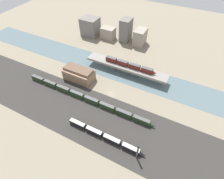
% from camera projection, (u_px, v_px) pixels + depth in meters
% --- Properties ---
extents(ground_plane, '(400.00, 400.00, 0.00)m').
position_uv_depth(ground_plane, '(111.00, 94.00, 131.96)').
color(ground_plane, gray).
extents(railbed_yard, '(280.00, 42.00, 0.01)m').
position_uv_depth(railbed_yard, '(94.00, 117.00, 117.02)').
color(railbed_yard, '#33302D').
rests_on(railbed_yard, ground).
extents(river_water, '(320.00, 26.71, 0.01)m').
position_uv_depth(river_water, '(126.00, 73.00, 149.21)').
color(river_water, slate).
rests_on(river_water, ground).
extents(bridge, '(70.13, 9.88, 7.19)m').
position_uv_depth(bridge, '(126.00, 67.00, 145.06)').
color(bridge, gray).
rests_on(bridge, ground).
extents(train_on_bridge, '(43.91, 3.17, 4.04)m').
position_uv_depth(train_on_bridge, '(130.00, 65.00, 141.68)').
color(train_on_bridge, '#5B1E19').
rests_on(train_on_bridge, bridge).
extents(train_yard_near, '(51.37, 2.67, 3.78)m').
position_uv_depth(train_yard_near, '(105.00, 136.00, 104.88)').
color(train_yard_near, black).
rests_on(train_yard_near, ground).
extents(train_yard_mid, '(103.93, 2.64, 4.12)m').
position_uv_depth(train_yard_mid, '(85.00, 98.00, 126.30)').
color(train_yard_mid, '#23381E').
rests_on(train_yard_mid, ground).
extents(warehouse_building, '(23.66, 12.95, 10.55)m').
position_uv_depth(warehouse_building, '(79.00, 74.00, 140.28)').
color(warehouse_building, '#937056').
rests_on(warehouse_building, ground).
extents(signal_tower, '(1.01, 1.01, 12.81)m').
position_uv_depth(signal_tower, '(137.00, 152.00, 93.64)').
color(signal_tower, '#4C4C51').
rests_on(signal_tower, ground).
extents(city_block_far_left, '(17.81, 15.19, 18.69)m').
position_uv_depth(city_block_far_left, '(90.00, 27.00, 188.52)').
color(city_block_far_left, slate).
rests_on(city_block_far_left, ground).
extents(city_block_left, '(14.26, 10.08, 11.84)m').
position_uv_depth(city_block_left, '(108.00, 33.00, 185.54)').
color(city_block_left, gray).
rests_on(city_block_left, ground).
extents(city_block_center, '(9.76, 13.61, 22.68)m').
position_uv_depth(city_block_center, '(126.00, 30.00, 179.22)').
color(city_block_center, slate).
rests_on(city_block_center, ground).
extents(city_block_right, '(10.28, 15.59, 15.74)m').
position_uv_depth(city_block_right, '(140.00, 37.00, 175.72)').
color(city_block_right, gray).
rests_on(city_block_right, ground).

